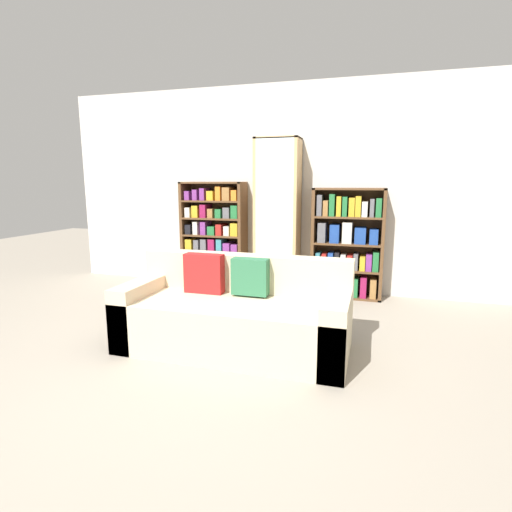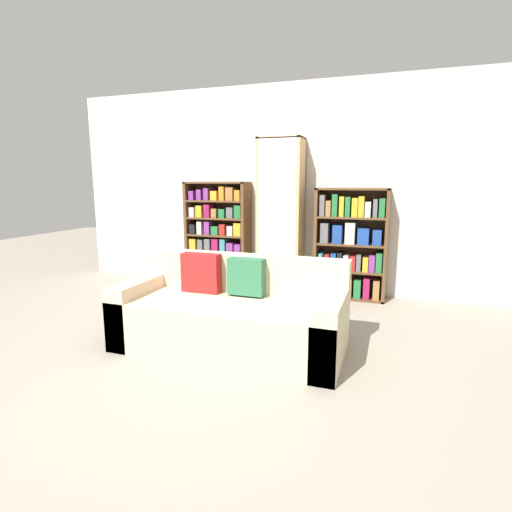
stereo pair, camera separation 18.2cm
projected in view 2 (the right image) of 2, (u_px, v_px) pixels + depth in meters
The scene contains 7 objects.
ground_plane at pixel (182, 380), 2.95m from camera, with size 16.00×16.00×0.00m, color gray.
wall_back at pixel (284, 189), 5.32m from camera, with size 6.21×0.06×2.70m.
couch at pixel (231, 315), 3.51m from camera, with size 1.96×0.84×0.80m.
bookshelf_left at pixel (218, 236), 5.53m from camera, with size 0.88×0.32×1.45m.
display_cabinet at pixel (281, 217), 5.18m from camera, with size 0.56×0.36×2.00m.
bookshelf_right at pixel (351, 245), 4.96m from camera, with size 0.88×0.32×1.37m.
wine_bottle at pixel (313, 293), 4.67m from camera, with size 0.08×0.08×0.39m.
Camera 2 is at (1.41, -2.40, 1.44)m, focal length 28.00 mm.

